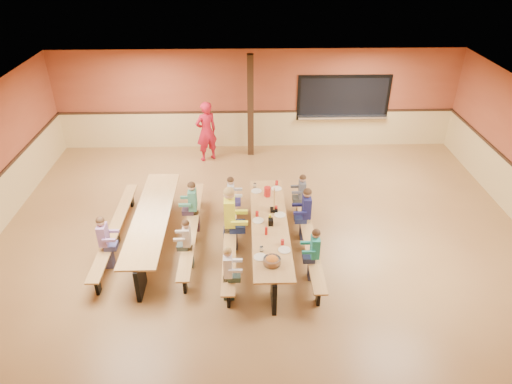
{
  "coord_description": "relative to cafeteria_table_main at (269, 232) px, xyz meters",
  "views": [
    {
      "loc": [
        -0.37,
        -8.13,
        6.13
      ],
      "look_at": [
        -0.15,
        0.2,
        1.15
      ],
      "focal_mm": 32.0,
      "sensor_mm": 36.0,
      "label": 1
    }
  ],
  "objects": [
    {
      "name": "ground",
      "position": [
        -0.11,
        0.39,
        -0.53
      ],
      "size": [
        12.0,
        12.0,
        0.0
      ],
      "primitive_type": "plane",
      "color": "brown",
      "rests_on": "ground"
    },
    {
      "name": "structural_post",
      "position": [
        -0.31,
        4.79,
        0.97
      ],
      "size": [
        0.18,
        0.18,
        3.0
      ],
      "primitive_type": "cube",
      "color": "black",
      "rests_on": "ground"
    },
    {
      "name": "chip_bowl",
      "position": [
        -0.03,
        -1.29,
        0.29
      ],
      "size": [
        0.32,
        0.32,
        0.15
      ],
      "primitive_type": null,
      "color": "orange",
      "rests_on": "cafeteria_table_main"
    },
    {
      "name": "condiment_mustard",
      "position": [
        0.01,
        0.07,
        0.3
      ],
      "size": [
        0.06,
        0.06,
        0.17
      ],
      "primitive_type": "cylinder",
      "color": "yellow",
      "rests_on": "cafeteria_table_main"
    },
    {
      "name": "seated_child_green_sec",
      "position": [
        -1.67,
        0.88,
        0.09
      ],
      "size": [
        0.38,
        0.31,
        1.22
      ],
      "primitive_type": null,
      "color": "#3E8268",
      "rests_on": "ground"
    },
    {
      "name": "cafeteria_table_main",
      "position": [
        0.0,
        0.0,
        0.0
      ],
      "size": [
        1.91,
        3.7,
        0.74
      ],
      "color": "#B68448",
      "rests_on": "ground"
    },
    {
      "name": "kitchen_pass_through",
      "position": [
        2.49,
        5.35,
        0.96
      ],
      "size": [
        2.78,
        0.28,
        1.38
      ],
      "color": "black",
      "rests_on": "ground"
    },
    {
      "name": "seated_child_char_right",
      "position": [
        0.82,
        1.33,
        0.04
      ],
      "size": [
        0.33,
        0.27,
        1.13
      ],
      "primitive_type": null,
      "color": "#4D4F58",
      "rests_on": "ground"
    },
    {
      "name": "napkin_dispenser",
      "position": [
        0.02,
        -0.04,
        0.28
      ],
      "size": [
        0.1,
        0.14,
        0.13
      ],
      "primitive_type": "cube",
      "color": "black",
      "rests_on": "cafeteria_table_main"
    },
    {
      "name": "place_settings",
      "position": [
        0.0,
        0.0,
        0.27
      ],
      "size": [
        0.65,
        3.3,
        0.11
      ],
      "primitive_type": null,
      "color": "beige",
      "rests_on": "cafeteria_table_main"
    },
    {
      "name": "table_paddle",
      "position": [
        0.12,
        0.46,
        0.35
      ],
      "size": [
        0.16,
        0.16,
        0.56
      ],
      "color": "black",
      "rests_on": "cafeteria_table_main"
    },
    {
      "name": "seated_child_grey_left",
      "position": [
        -0.83,
        1.23,
        0.05
      ],
      "size": [
        0.34,
        0.28,
        1.14
      ],
      "primitive_type": null,
      "color": "silver",
      "rests_on": "ground"
    },
    {
      "name": "cafeteria_table_second",
      "position": [
        -2.49,
        0.39,
        0.0
      ],
      "size": [
        1.91,
        3.7,
        0.74
      ],
      "color": "#B68448",
      "rests_on": "ground"
    },
    {
      "name": "standing_woman",
      "position": [
        -1.6,
        4.45,
        0.37
      ],
      "size": [
        0.78,
        0.7,
        1.78
      ],
      "primitive_type": "imported",
      "rotation": [
        0.0,
        0.0,
        3.67
      ],
      "color": "red",
      "rests_on": "ground"
    },
    {
      "name": "room_envelope",
      "position": [
        -0.11,
        0.39,
        0.16
      ],
      "size": [
        12.04,
        10.04,
        3.02
      ],
      "color": "#9A482C",
      "rests_on": "ground"
    },
    {
      "name": "seated_child_purple_sec",
      "position": [
        -3.32,
        -0.37,
        0.07
      ],
      "size": [
        0.36,
        0.29,
        1.18
      ],
      "primitive_type": null,
      "color": "#92689D",
      "rests_on": "ground"
    },
    {
      "name": "seated_child_white_left",
      "position": [
        -0.83,
        -1.35,
        0.05
      ],
      "size": [
        0.34,
        0.28,
        1.15
      ],
      "primitive_type": null,
      "color": "white",
      "rests_on": "ground"
    },
    {
      "name": "seated_child_teal_right",
      "position": [
        0.83,
        -0.85,
        0.05
      ],
      "size": [
        0.34,
        0.28,
        1.16
      ],
      "primitive_type": null,
      "color": "teal",
      "rests_on": "ground"
    },
    {
      "name": "punch_pitcher",
      "position": [
        0.01,
        1.09,
        0.32
      ],
      "size": [
        0.16,
        0.16,
        0.22
      ],
      "primitive_type": "cylinder",
      "color": "red",
      "rests_on": "cafeteria_table_main"
    },
    {
      "name": "condiment_ketchup",
      "position": [
        -0.09,
        -0.38,
        0.3
      ],
      "size": [
        0.06,
        0.06,
        0.17
      ],
      "primitive_type": "cylinder",
      "color": "#B2140F",
      "rests_on": "cafeteria_table_main"
    },
    {
      "name": "seated_adult_yellow",
      "position": [
        -0.83,
        0.21,
        0.2
      ],
      "size": [
        0.49,
        0.4,
        1.46
      ],
      "primitive_type": null,
      "color": "#F6FF35",
      "rests_on": "ground"
    },
    {
      "name": "seated_child_tan_sec",
      "position": [
        -1.67,
        -0.41,
        0.03
      ],
      "size": [
        0.32,
        0.26,
        1.11
      ],
      "primitive_type": null,
      "color": "beige",
      "rests_on": "ground"
    },
    {
      "name": "seated_child_navy_right",
      "position": [
        0.82,
        0.5,
        0.1
      ],
      "size": [
        0.39,
        0.32,
        1.24
      ],
      "primitive_type": null,
      "color": "#1A1B50",
      "rests_on": "ground"
    }
  ]
}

